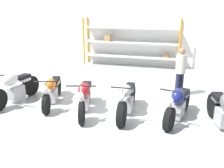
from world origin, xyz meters
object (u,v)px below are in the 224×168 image
at_px(motorcycle_blue, 178,104).
at_px(person_browsing, 181,68).
at_px(motorcycle_red, 85,96).
at_px(shelving_rack, 130,42).
at_px(motorcycle_silver, 127,100).
at_px(motorcycle_orange, 52,90).
at_px(motorcycle_white, 14,88).

distance_m(motorcycle_blue, person_browsing, 1.91).
bearing_deg(motorcycle_red, shelving_rack, 164.10).
bearing_deg(motorcycle_blue, motorcycle_silver, -72.51).
height_order(motorcycle_orange, motorcycle_blue, motorcycle_blue).
bearing_deg(motorcycle_orange, motorcycle_blue, 72.78).
bearing_deg(motorcycle_silver, shelving_rack, -170.48).
bearing_deg(person_browsing, motorcycle_silver, 99.76).
bearing_deg(motorcycle_white, motorcycle_silver, 98.14).
xyz_separation_m(motorcycle_orange, motorcycle_silver, (2.33, -0.18, -0.01)).
distance_m(motorcycle_orange, motorcycle_blue, 3.66).
xyz_separation_m(shelving_rack, motorcycle_blue, (2.39, -5.40, -0.73)).
bearing_deg(motorcycle_red, motorcycle_white, -107.03).
height_order(motorcycle_white, motorcycle_orange, motorcycle_white).
height_order(motorcycle_red, person_browsing, person_browsing).
bearing_deg(motorcycle_silver, motorcycle_red, -84.80).
xyz_separation_m(motorcycle_red, motorcycle_silver, (1.16, 0.14, -0.05)).
xyz_separation_m(shelving_rack, person_browsing, (2.39, -3.56, -0.22)).
distance_m(motorcycle_white, motorcycle_red, 2.32).
bearing_deg(motorcycle_blue, shelving_rack, -141.24).
distance_m(motorcycle_white, motorcycle_orange, 1.17).
height_order(motorcycle_red, motorcycle_blue, motorcycle_red).
relative_size(motorcycle_orange, motorcycle_blue, 1.05).
distance_m(motorcycle_white, motorcycle_silver, 3.48).
height_order(shelving_rack, motorcycle_silver, shelving_rack).
bearing_deg(person_browsing, motorcycle_white, 66.85).
relative_size(motorcycle_silver, person_browsing, 1.27).
height_order(shelving_rack, motorcycle_orange, shelving_rack).
distance_m(motorcycle_silver, person_browsing, 2.38).
height_order(motorcycle_white, motorcycle_red, motorcycle_white).
bearing_deg(motorcycle_white, motorcycle_blue, 98.64).
relative_size(shelving_rack, person_browsing, 2.87).
distance_m(motorcycle_silver, motorcycle_blue, 1.33).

